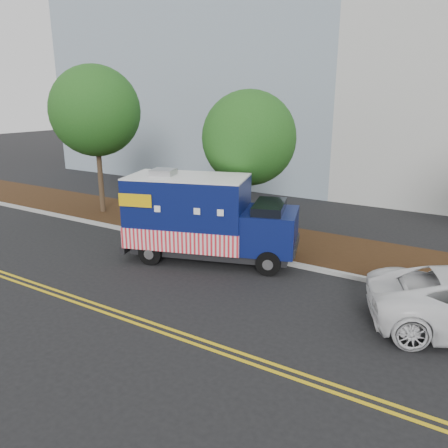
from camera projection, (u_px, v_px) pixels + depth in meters
The scene contains 9 objects.
ground at pixel (175, 256), 16.79m from camera, with size 120.00×120.00×0.00m, color black.
curb at pixel (196, 244), 17.91m from camera, with size 120.00×0.18×0.15m, color #9E9E99.
mulch_strip at pixel (222, 231), 19.63m from camera, with size 120.00×4.00×0.15m, color black.
centerline_near at pixel (84, 300), 13.15m from camera, with size 120.00×0.10×0.01m, color gold.
centerline_far at pixel (77, 303), 12.95m from camera, with size 120.00×0.10×0.01m, color gold.
tree_a at pixel (95, 111), 21.33m from camera, with size 4.40×4.40×7.42m.
tree_b at pixel (249, 138), 17.92m from camera, with size 3.90×3.90×6.20m.
sign_post at pixel (141, 206), 19.48m from camera, with size 0.06×0.06×2.40m, color #473828.
food_truck at pixel (203, 220), 16.14m from camera, with size 6.72×4.12×3.34m.
Camera 1 is at (9.88, -12.44, 5.89)m, focal length 35.00 mm.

